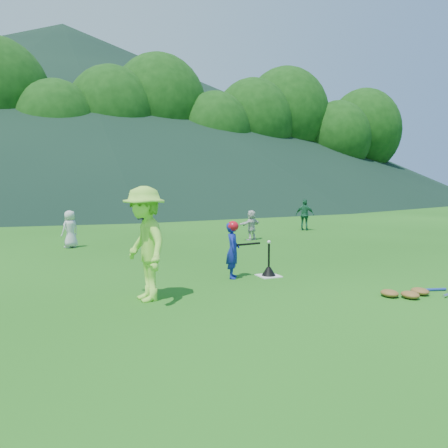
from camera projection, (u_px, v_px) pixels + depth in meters
name	position (u px, v px, depth m)	size (l,w,h in m)	color
ground	(269.00, 276.00, 9.29)	(120.00, 120.00, 0.00)	#1B5012
home_plate	(269.00, 276.00, 9.28)	(0.45, 0.45, 0.02)	silver
baseball	(269.00, 242.00, 9.22)	(0.08, 0.08, 0.08)	white
batter_child	(233.00, 250.00, 9.07)	(0.43, 0.28, 1.17)	navy
adult_coach	(145.00, 244.00, 7.32)	(1.25, 0.72, 1.93)	#97EA45
fielder_a	(70.00, 229.00, 13.32)	(0.56, 0.36, 1.14)	silver
fielder_b	(144.00, 219.00, 17.14)	(0.53, 0.41, 1.08)	black
fielder_c	(305.00, 215.00, 18.16)	(0.76, 0.32, 1.30)	#1C5E3C
fielder_d	(251.00, 225.00, 15.12)	(0.97, 0.31, 1.04)	silver
batting_tee	(269.00, 270.00, 9.27)	(0.30, 0.30, 0.68)	black
batter_gear	(234.00, 228.00, 9.03)	(0.73, 0.26, 0.53)	red
equipment_pile	(421.00, 291.00, 7.75)	(1.80, 0.61, 0.19)	olive
outfield_fence	(103.00, 199.00, 34.99)	(70.07, 0.08, 1.33)	gray
tree_line	(95.00, 114.00, 39.73)	(70.04, 11.40, 14.82)	#382314
distant_hills	(22.00, 112.00, 80.29)	(155.00, 140.00, 32.00)	black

